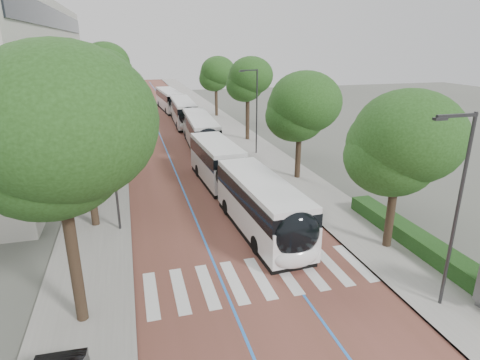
% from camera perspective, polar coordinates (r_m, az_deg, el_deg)
% --- Properties ---
extents(ground, '(160.00, 160.00, 0.00)m').
position_cam_1_polar(ground, '(18.49, 3.24, -15.43)').
color(ground, '#51544C').
rests_on(ground, ground).
extents(road, '(11.00, 140.00, 0.02)m').
position_cam_1_polar(road, '(55.61, -10.28, 7.87)').
color(road, brown).
rests_on(road, ground).
extents(sidewalk_left, '(4.00, 140.00, 0.12)m').
position_cam_1_polar(sidewalk_left, '(55.42, -18.06, 7.26)').
color(sidewalk_left, gray).
rests_on(sidewalk_left, ground).
extents(sidewalk_right, '(4.00, 140.00, 0.12)m').
position_cam_1_polar(sidewalk_right, '(56.78, -2.66, 8.43)').
color(sidewalk_right, gray).
rests_on(sidewalk_right, ground).
extents(kerb_left, '(0.20, 140.00, 0.14)m').
position_cam_1_polar(kerb_left, '(55.37, -16.09, 7.44)').
color(kerb_left, gray).
rests_on(kerb_left, ground).
extents(kerb_right, '(0.20, 140.00, 0.14)m').
position_cam_1_polar(kerb_right, '(56.39, -4.56, 8.32)').
color(kerb_right, gray).
rests_on(kerb_right, ground).
extents(zebra_crossing, '(10.55, 3.60, 0.01)m').
position_cam_1_polar(zebra_crossing, '(19.32, 2.84, -13.67)').
color(zebra_crossing, silver).
rests_on(zebra_crossing, ground).
extents(lane_line_left, '(0.12, 126.00, 0.01)m').
position_cam_1_polar(lane_line_left, '(55.48, -11.93, 7.76)').
color(lane_line_left, blue).
rests_on(lane_line_left, road).
extents(lane_line_right, '(0.12, 126.00, 0.01)m').
position_cam_1_polar(lane_line_right, '(55.77, -8.63, 8.01)').
color(lane_line_right, blue).
rests_on(lane_line_right, road).
extents(hedge, '(1.20, 14.00, 0.80)m').
position_cam_1_polar(hedge, '(22.51, 26.08, -9.27)').
color(hedge, '#183B14').
rests_on(hedge, sidewalk_right).
extents(streetlight_near, '(1.82, 0.20, 8.00)m').
position_cam_1_polar(streetlight_near, '(17.27, 28.34, -2.39)').
color(streetlight_near, '#303033').
rests_on(streetlight_near, sidewalk_right).
extents(streetlight_far, '(1.82, 0.20, 8.00)m').
position_cam_1_polar(streetlight_far, '(38.63, 2.15, 10.61)').
color(streetlight_far, '#303033').
rests_on(streetlight_far, sidewalk_right).
extents(lamp_post_left, '(0.14, 0.14, 8.00)m').
position_cam_1_polar(lamp_post_left, '(23.28, -17.59, 2.32)').
color(lamp_post_left, '#303033').
rests_on(lamp_post_left, sidewalk_left).
extents(trees_left, '(6.44, 60.94, 10.03)m').
position_cam_1_polar(trees_left, '(37.99, -19.78, 12.66)').
color(trees_left, black).
rests_on(trees_left, ground).
extents(trees_right, '(5.52, 47.21, 8.50)m').
position_cam_1_polar(trees_right, '(36.86, 4.83, 11.66)').
color(trees_right, black).
rests_on(trees_right, ground).
extents(lead_bus, '(3.44, 18.50, 3.20)m').
position_cam_1_polar(lead_bus, '(26.22, -0.04, -0.66)').
color(lead_bus, black).
rests_on(lead_bus, ground).
extents(bus_queued_0, '(3.12, 12.51, 3.20)m').
position_cam_1_polar(bus_queued_0, '(41.95, -5.61, 6.76)').
color(bus_queued_0, white).
rests_on(bus_queued_0, ground).
extents(bus_queued_1, '(2.94, 12.47, 3.20)m').
position_cam_1_polar(bus_queued_1, '(54.57, -8.05, 9.50)').
color(bus_queued_1, white).
rests_on(bus_queued_1, ground).
extents(bus_queued_2, '(3.28, 12.53, 3.20)m').
position_cam_1_polar(bus_queued_2, '(66.55, -9.96, 11.09)').
color(bus_queued_2, white).
rests_on(bus_queued_2, ground).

